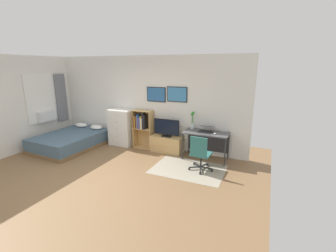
{
  "coord_description": "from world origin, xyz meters",
  "views": [
    {
      "loc": [
        3.4,
        -3.57,
        2.42
      ],
      "look_at": [
        1.16,
        1.5,
        0.96
      ],
      "focal_mm": 24.74,
      "sensor_mm": 36.0,
      "label": 1
    }
  ],
  "objects_px": {
    "desk": "(207,137)",
    "bed": "(71,140)",
    "tv_stand": "(167,144)",
    "office_chair": "(200,153)",
    "bookshelf": "(142,126)",
    "laptop": "(206,129)",
    "bamboo_vase": "(193,120)",
    "computer_mouse": "(215,134)",
    "dresser": "(121,127)",
    "television": "(167,128)"
  },
  "relations": [
    {
      "from": "desk",
      "to": "bed",
      "type": "bearing_deg",
      "value": -168.38
    },
    {
      "from": "bed",
      "to": "tv_stand",
      "type": "bearing_deg",
      "value": 18.35
    },
    {
      "from": "desk",
      "to": "office_chair",
      "type": "height_order",
      "value": "office_chair"
    },
    {
      "from": "tv_stand",
      "to": "bookshelf",
      "type": "bearing_deg",
      "value": 176.81
    },
    {
      "from": "laptop",
      "to": "bamboo_vase",
      "type": "height_order",
      "value": "bamboo_vase"
    },
    {
      "from": "bookshelf",
      "to": "office_chair",
      "type": "distance_m",
      "value": 2.24
    },
    {
      "from": "tv_stand",
      "to": "desk",
      "type": "xyz_separation_m",
      "value": [
        1.15,
        -0.0,
        0.37
      ]
    },
    {
      "from": "bed",
      "to": "computer_mouse",
      "type": "distance_m",
      "value": 4.3
    },
    {
      "from": "office_chair",
      "to": "laptop",
      "type": "height_order",
      "value": "laptop"
    },
    {
      "from": "bed",
      "to": "tv_stand",
      "type": "xyz_separation_m",
      "value": [
        2.82,
        0.82,
        0.01
      ]
    },
    {
      "from": "bookshelf",
      "to": "desk",
      "type": "distance_m",
      "value": 1.99
    },
    {
      "from": "desk",
      "to": "office_chair",
      "type": "relative_size",
      "value": 1.36
    },
    {
      "from": "dresser",
      "to": "tv_stand",
      "type": "xyz_separation_m",
      "value": [
        1.54,
        0.01,
        -0.33
      ]
    },
    {
      "from": "bookshelf",
      "to": "laptop",
      "type": "bearing_deg",
      "value": -1.58
    },
    {
      "from": "computer_mouse",
      "to": "bamboo_vase",
      "type": "distance_m",
      "value": 0.76
    },
    {
      "from": "desk",
      "to": "computer_mouse",
      "type": "height_order",
      "value": "computer_mouse"
    },
    {
      "from": "tv_stand",
      "to": "television",
      "type": "xyz_separation_m",
      "value": [
        0.0,
        -0.02,
        0.48
      ]
    },
    {
      "from": "tv_stand",
      "to": "bamboo_vase",
      "type": "height_order",
      "value": "bamboo_vase"
    },
    {
      "from": "office_chair",
      "to": "bamboo_vase",
      "type": "distance_m",
      "value": 1.18
    },
    {
      "from": "office_chair",
      "to": "desk",
      "type": "bearing_deg",
      "value": 97.74
    },
    {
      "from": "tv_stand",
      "to": "dresser",
      "type": "bearing_deg",
      "value": -179.44
    },
    {
      "from": "bed",
      "to": "bookshelf",
      "type": "height_order",
      "value": "bookshelf"
    },
    {
      "from": "dresser",
      "to": "bookshelf",
      "type": "xyz_separation_m",
      "value": [
        0.71,
        0.06,
        0.12
      ]
    },
    {
      "from": "bookshelf",
      "to": "television",
      "type": "relative_size",
      "value": 1.5
    },
    {
      "from": "dresser",
      "to": "desk",
      "type": "distance_m",
      "value": 2.69
    },
    {
      "from": "office_chair",
      "to": "laptop",
      "type": "relative_size",
      "value": 2.16
    },
    {
      "from": "bookshelf",
      "to": "bamboo_vase",
      "type": "relative_size",
      "value": 2.36
    },
    {
      "from": "bed",
      "to": "bookshelf",
      "type": "relative_size",
      "value": 1.83
    },
    {
      "from": "computer_mouse",
      "to": "bamboo_vase",
      "type": "height_order",
      "value": "bamboo_vase"
    },
    {
      "from": "bookshelf",
      "to": "office_chair",
      "type": "bearing_deg",
      "value": -23.26
    },
    {
      "from": "bed",
      "to": "laptop",
      "type": "xyz_separation_m",
      "value": [
        3.95,
        0.81,
        0.58
      ]
    },
    {
      "from": "tv_stand",
      "to": "computer_mouse",
      "type": "distance_m",
      "value": 1.5
    },
    {
      "from": "computer_mouse",
      "to": "bamboo_vase",
      "type": "xyz_separation_m",
      "value": [
        -0.68,
        0.25,
        0.22
      ]
    },
    {
      "from": "dresser",
      "to": "television",
      "type": "xyz_separation_m",
      "value": [
        1.54,
        -0.01,
        0.15
      ]
    },
    {
      "from": "desk",
      "to": "laptop",
      "type": "relative_size",
      "value": 2.92
    },
    {
      "from": "office_chair",
      "to": "computer_mouse",
      "type": "distance_m",
      "value": 0.77
    },
    {
      "from": "bed",
      "to": "bamboo_vase",
      "type": "xyz_separation_m",
      "value": [
        3.54,
        0.92,
        0.76
      ]
    },
    {
      "from": "bed",
      "to": "dresser",
      "type": "distance_m",
      "value": 1.55
    },
    {
      "from": "computer_mouse",
      "to": "television",
      "type": "bearing_deg",
      "value": 174.75
    },
    {
      "from": "tv_stand",
      "to": "desk",
      "type": "relative_size",
      "value": 0.78
    },
    {
      "from": "bookshelf",
      "to": "dresser",
      "type": "bearing_deg",
      "value": -175.06
    },
    {
      "from": "dresser",
      "to": "office_chair",
      "type": "relative_size",
      "value": 1.31
    },
    {
      "from": "bookshelf",
      "to": "bamboo_vase",
      "type": "xyz_separation_m",
      "value": [
        1.55,
        0.05,
        0.29
      ]
    },
    {
      "from": "computer_mouse",
      "to": "bookshelf",
      "type": "bearing_deg",
      "value": 174.95
    },
    {
      "from": "bookshelf",
      "to": "computer_mouse",
      "type": "distance_m",
      "value": 2.24
    },
    {
      "from": "dresser",
      "to": "television",
      "type": "relative_size",
      "value": 1.48
    },
    {
      "from": "dresser",
      "to": "tv_stand",
      "type": "height_order",
      "value": "dresser"
    },
    {
      "from": "desk",
      "to": "bamboo_vase",
      "type": "height_order",
      "value": "bamboo_vase"
    },
    {
      "from": "desk",
      "to": "laptop",
      "type": "height_order",
      "value": "laptop"
    },
    {
      "from": "bookshelf",
      "to": "laptop",
      "type": "distance_m",
      "value": 1.97
    }
  ]
}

